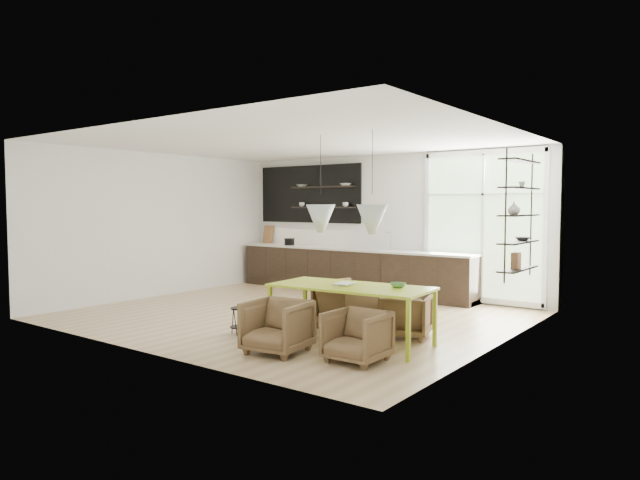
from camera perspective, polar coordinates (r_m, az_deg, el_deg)
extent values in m
cube|color=#D1B48A|center=(9.69, -2.71, -7.53)|extent=(7.00, 6.00, 0.01)
cube|color=white|center=(11.99, 6.41, 1.58)|extent=(7.00, 0.02, 2.90)
cube|color=white|center=(12.05, -15.71, 1.48)|extent=(0.02, 6.00, 2.90)
cube|color=white|center=(7.79, 17.59, 0.39)|extent=(0.02, 6.00, 2.90)
cube|color=white|center=(9.57, -2.76, 9.80)|extent=(7.00, 6.00, 0.01)
cube|color=#B2D1A5|center=(11.04, 16.02, 1.29)|extent=(2.20, 0.02, 2.70)
cube|color=silver|center=(11.01, 15.96, 1.29)|extent=(2.30, 0.08, 2.80)
cone|color=silver|center=(8.54, 0.06, 2.16)|extent=(0.44, 0.44, 0.42)
cone|color=silver|center=(8.03, 5.23, 2.06)|extent=(0.44, 0.44, 0.42)
cylinder|color=black|center=(8.56, 0.07, 7.56)|extent=(0.01, 0.01, 0.89)
cylinder|color=black|center=(8.05, 5.26, 7.80)|extent=(0.01, 0.01, 0.89)
cube|color=black|center=(12.10, 3.12, -3.14)|extent=(5.50, 0.65, 0.90)
cube|color=beige|center=(12.05, 3.12, -0.92)|extent=(5.54, 0.69, 0.04)
cube|color=white|center=(12.30, 3.95, 0.47)|extent=(5.50, 0.02, 0.55)
cube|color=black|center=(13.05, -1.10, 4.61)|extent=(2.80, 0.06, 1.30)
cube|color=black|center=(12.64, 0.31, 5.33)|extent=(1.60, 0.28, 0.03)
cube|color=black|center=(12.63, 0.31, 3.28)|extent=(1.60, 0.28, 0.03)
cube|color=#96633D|center=(13.78, -5.19, 0.59)|extent=(0.30, 0.10, 0.42)
cylinder|color=silver|center=(11.65, 7.09, -0.11)|extent=(0.02, 0.02, 0.40)
imported|color=white|center=(13.00, -1.83, 5.46)|extent=(0.22, 0.22, 0.05)
imported|color=white|center=(12.29, 2.57, 5.57)|extent=(0.22, 0.22, 0.05)
imported|color=white|center=(13.00, -1.83, 3.57)|extent=(0.12, 0.12, 0.10)
imported|color=white|center=(12.28, 2.57, 3.57)|extent=(0.12, 0.12, 0.10)
cylinder|color=black|center=(12.94, -3.08, -0.22)|extent=(0.23, 0.23, 0.14)
cube|color=black|center=(8.39, 18.06, 2.30)|extent=(0.02, 0.02, 1.90)
cube|color=black|center=(9.54, 20.37, 2.38)|extent=(0.02, 0.02, 1.90)
cube|color=black|center=(9.01, 19.19, -2.74)|extent=(0.26, 1.20, 0.02)
cube|color=black|center=(8.98, 19.24, -0.21)|extent=(0.26, 1.20, 0.02)
cube|color=black|center=(8.96, 19.29, 2.35)|extent=(0.26, 1.20, 0.02)
cube|color=black|center=(8.96, 19.34, 4.90)|extent=(0.26, 1.20, 0.03)
cube|color=black|center=(8.98, 19.39, 7.45)|extent=(0.26, 1.20, 0.03)
imported|color=white|center=(8.72, 18.81, 3.04)|extent=(0.18, 0.18, 0.19)
imported|color=#333338|center=(9.17, 19.62, 0.10)|extent=(0.22, 0.22, 0.05)
imported|color=white|center=(9.06, 19.54, 5.26)|extent=(0.10, 0.10, 0.09)
cube|color=#96633D|center=(8.90, 19.01, -1.96)|extent=(0.10, 0.18, 0.24)
cube|color=#A0BA20|center=(7.62, 3.08, -4.70)|extent=(2.20, 1.12, 0.03)
cube|color=#A0BA20|center=(7.88, -5.03, -7.31)|extent=(0.05, 0.05, 0.75)
cube|color=#A0BA20|center=(8.58, -1.51, -6.41)|extent=(0.05, 0.05, 0.75)
cube|color=#A0BA20|center=(6.87, 8.82, -8.96)|extent=(0.05, 0.05, 0.75)
cube|color=#A0BA20|center=(7.65, 11.42, -7.69)|extent=(0.05, 0.05, 0.75)
imported|color=brown|center=(8.58, 2.78, -6.47)|extent=(0.95, 0.97, 0.73)
imported|color=brown|center=(8.15, 8.64, -7.50)|extent=(0.80, 0.82, 0.60)
imported|color=brown|center=(7.22, -4.32, -8.63)|extent=(0.80, 0.82, 0.67)
imported|color=brown|center=(6.82, 3.71, -9.59)|extent=(0.65, 0.67, 0.61)
cylinder|color=black|center=(8.29, -7.95, -6.77)|extent=(0.29, 0.29, 0.02)
cylinder|color=black|center=(8.34, -7.93, -8.59)|extent=(0.31, 0.31, 0.01)
cylinder|color=black|center=(8.25, -7.14, -8.14)|extent=(0.01, 0.01, 0.38)
cylinder|color=black|center=(8.44, -7.44, -7.89)|extent=(0.01, 0.01, 0.38)
cylinder|color=black|center=(8.40, -8.72, -7.95)|extent=(0.01, 0.01, 0.38)
cylinder|color=black|center=(8.21, -8.45, -8.21)|extent=(0.01, 0.01, 0.38)
imported|color=white|center=(7.75, 1.73, -4.34)|extent=(0.25, 0.31, 0.03)
imported|color=#54884C|center=(7.51, 7.81, -4.49)|extent=(0.24, 0.24, 0.06)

